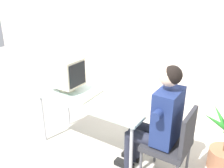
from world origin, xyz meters
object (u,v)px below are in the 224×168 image
Objects in this scene: crt_monitor at (66,72)px; keyboard at (89,96)px; office_chair at (173,142)px; person_seated at (159,119)px; desk at (94,102)px.

crt_monitor is 0.43m from keyboard.
office_chair is 0.67× the size of person_seated.
keyboard is at bearing 178.69° from office_chair.
keyboard is at bearing 178.44° from person_seated.
keyboard is at bearing 179.71° from desk.
keyboard is 1.16m from office_chair.
keyboard is 0.36× the size of person_seated.
office_chair is 0.29m from person_seated.
crt_monitor is 0.49× the size of office_chair.
keyboard is (0.37, -0.01, -0.24)m from crt_monitor.
crt_monitor is 0.92× the size of keyboard.
crt_monitor is 1.57m from office_chair.
desk is 1.07m from office_chair.
crt_monitor is (-0.44, 0.01, 0.31)m from desk.
person_seated is at bearing -1.56° from keyboard.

